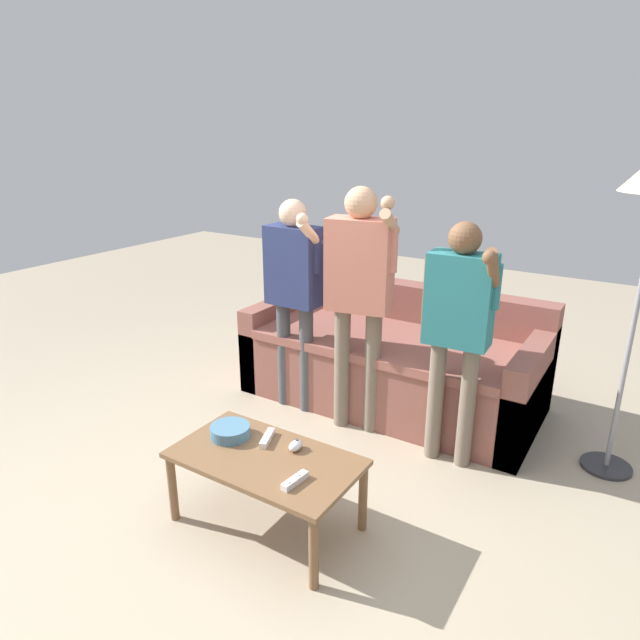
{
  "coord_description": "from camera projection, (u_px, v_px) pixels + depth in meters",
  "views": [
    {
      "loc": [
        1.61,
        -1.82,
        1.88
      ],
      "look_at": [
        0.13,
        0.53,
        0.92
      ],
      "focal_mm": 31.19,
      "sensor_mm": 36.0,
      "label": 1
    }
  ],
  "objects": [
    {
      "name": "couch",
      "position": [
        394.0,
        361.0,
        3.99
      ],
      "size": [
        2.04,
        0.95,
        0.79
      ],
      "color": "brown",
      "rests_on": "ground"
    },
    {
      "name": "game_remote_nunchuk",
      "position": [
        296.0,
        446.0,
        2.71
      ],
      "size": [
        0.06,
        0.09,
        0.05
      ],
      "color": "white",
      "rests_on": "coffee_table"
    },
    {
      "name": "snack_bowl",
      "position": [
        230.0,
        431.0,
        2.83
      ],
      "size": [
        0.2,
        0.2,
        0.06
      ],
      "primitive_type": "cylinder",
      "color": "teal",
      "rests_on": "coffee_table"
    },
    {
      "name": "player_right",
      "position": [
        458.0,
        318.0,
        3.04
      ],
      "size": [
        0.43,
        0.32,
        1.42
      ],
      "color": "#756656",
      "rests_on": "ground"
    },
    {
      "name": "game_remote_wand_near",
      "position": [
        267.0,
        438.0,
        2.79
      ],
      "size": [
        0.09,
        0.16,
        0.03
      ],
      "color": "white",
      "rests_on": "coffee_table"
    },
    {
      "name": "game_remote_wand_far",
      "position": [
        295.0,
        481.0,
        2.46
      ],
      "size": [
        0.05,
        0.15,
        0.03
      ],
      "color": "white",
      "rests_on": "coffee_table"
    },
    {
      "name": "ground_plane",
      "position": [
        245.0,
        510.0,
        2.89
      ],
      "size": [
        12.0,
        12.0,
        0.0
      ],
      "primitive_type": "plane",
      "color": "tan"
    },
    {
      "name": "coffee_table",
      "position": [
        265.0,
        465.0,
        2.68
      ],
      "size": [
        0.91,
        0.51,
        0.39
      ],
      "color": "brown",
      "rests_on": "ground"
    },
    {
      "name": "player_left",
      "position": [
        294.0,
        282.0,
        3.68
      ],
      "size": [
        0.43,
        0.29,
        1.46
      ],
      "color": "#47474C",
      "rests_on": "ground"
    },
    {
      "name": "player_center",
      "position": [
        359.0,
        283.0,
        3.38
      ],
      "size": [
        0.49,
        0.3,
        1.57
      ],
      "color": "#756656",
      "rests_on": "ground"
    }
  ]
}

